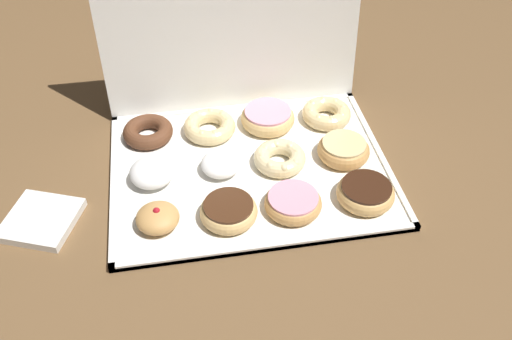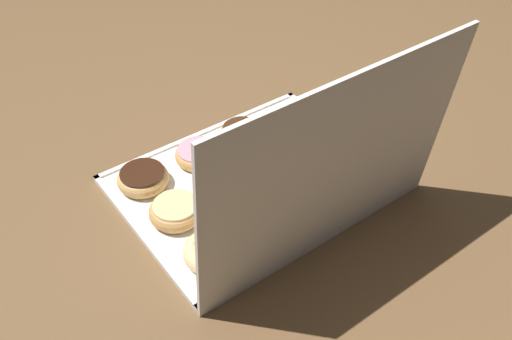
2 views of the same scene
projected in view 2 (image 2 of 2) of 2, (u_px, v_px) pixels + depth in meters
ground_plane at (254, 183)px, 1.27m from camera, size 3.00×3.00×0.00m
donut_box at (254, 181)px, 1.27m from camera, size 0.58×0.44×0.01m
box_lid_open at (336, 171)px, 0.99m from camera, size 0.58×0.05×0.42m
jelly_filled_donut_0 at (286, 115)px, 1.42m from camera, size 0.08×0.08×0.05m
chocolate_frosted_donut_1 at (242, 134)px, 1.36m from camera, size 0.11×0.11×0.04m
pink_frosted_donut_2 at (199, 154)px, 1.31m from camera, size 0.11×0.11×0.03m
chocolate_frosted_donut_3 at (143, 178)px, 1.24m from camera, size 0.11×0.11×0.04m
powdered_filled_donut_4 at (321, 138)px, 1.34m from camera, size 0.09×0.09×0.05m
powdered_filled_donut_5 at (276, 163)px, 1.28m from camera, size 0.08×0.08×0.04m
cruller_donut_6 at (230, 184)px, 1.23m from camera, size 0.11×0.11×0.04m
glazed_ring_donut_7 at (176, 212)px, 1.16m from camera, size 0.11×0.11×0.04m
chocolate_cake_ring_donut_8 at (364, 171)px, 1.26m from camera, size 0.11×0.11×0.03m
cruller_donut_9 at (317, 194)px, 1.20m from camera, size 0.12×0.12×0.04m
pink_frosted_donut_10 at (269, 221)px, 1.14m from camera, size 0.12×0.12×0.04m
cruller_donut_11 at (211, 251)px, 1.08m from camera, size 0.11×0.11×0.04m
napkin_stack at (363, 103)px, 1.50m from camera, size 0.17×0.17×0.02m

